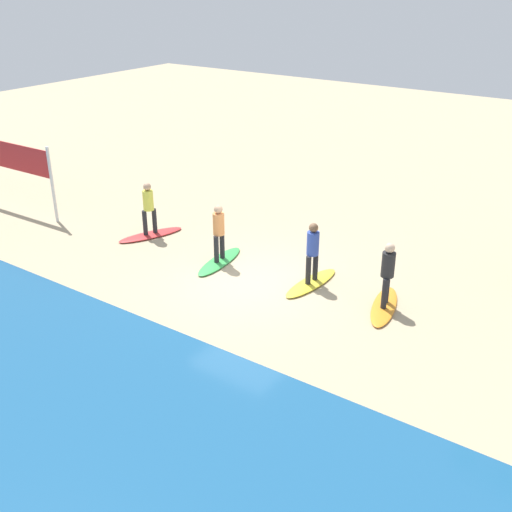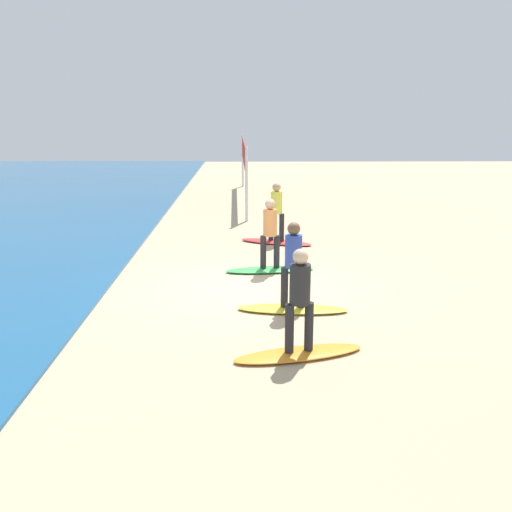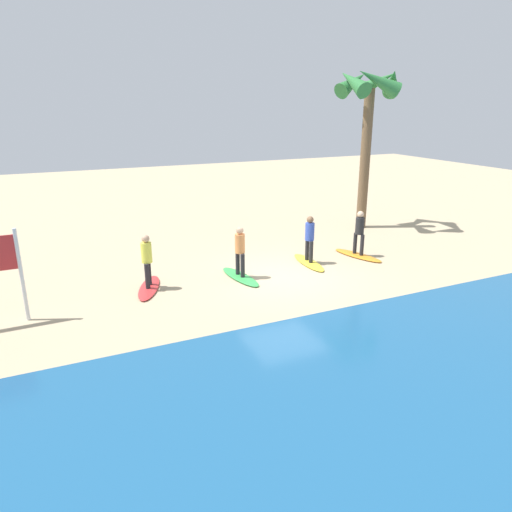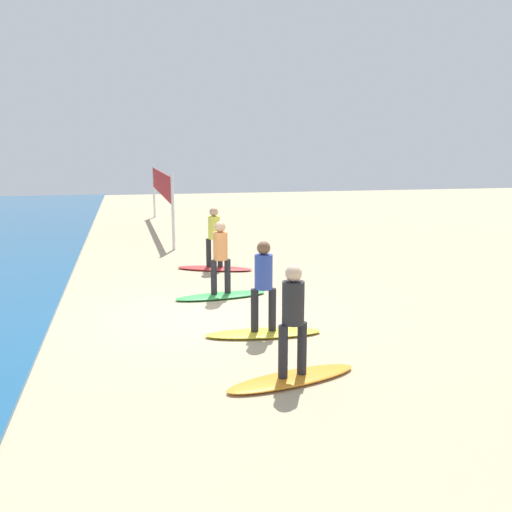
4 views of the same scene
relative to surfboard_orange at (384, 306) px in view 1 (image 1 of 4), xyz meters
name	(u,v)px [view 1 (image 1 of 4)]	position (x,y,z in m)	size (l,w,h in m)	color
ground_plane	(249,282)	(3.52, 0.77, -0.04)	(60.00, 60.00, 0.00)	tan
surfboard_orange	(384,306)	(0.00, 0.00, 0.00)	(2.10, 0.56, 0.09)	orange
surfer_orange	(388,270)	(0.00, 0.00, 0.99)	(0.32, 0.45, 1.64)	#232328
surfboard_yellow	(311,283)	(2.09, -0.06, 0.00)	(2.10, 0.56, 0.09)	yellow
surfer_yellow	(313,248)	(2.09, -0.06, 0.99)	(0.32, 0.46, 1.64)	#232328
surfboard_green	(220,261)	(4.88, 0.27, 0.00)	(2.10, 0.56, 0.09)	green
surfer_green	(219,229)	(4.88, 0.27, 0.99)	(0.32, 0.46, 1.64)	#232328
surfboard_red	(151,235)	(7.81, -0.02, 0.00)	(2.10, 0.56, 0.09)	red
surfer_red	(148,205)	(7.81, -0.02, 0.99)	(0.32, 0.44, 1.64)	#232328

